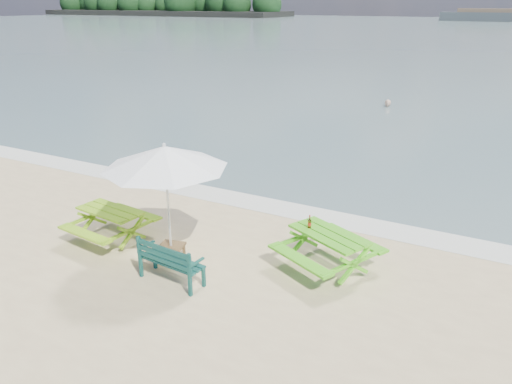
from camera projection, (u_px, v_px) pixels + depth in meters
The scene contains 10 objects.
sea at pixel (501, 33), 78.35m from camera, with size 300.00×300.00×0.00m, color slate.
foam_strip at pixel (277, 207), 12.22m from camera, with size 22.00×0.90×0.01m, color silver.
island_headland at pixel (162, 5), 170.96m from camera, with size 90.00×22.00×7.60m.
picnic_table_left at pixel (111, 225), 10.47m from camera, with size 1.60×1.74×0.68m.
picnic_table_right at pixel (328, 252), 9.33m from camera, with size 2.08×2.16×0.72m.
park_bench at pixel (172, 269), 8.93m from camera, with size 1.30×0.54×0.78m.
side_table at pixel (171, 252), 9.72m from camera, with size 0.56×0.56×0.30m.
patio_umbrella at pixel (165, 157), 9.02m from camera, with size 2.79×2.79×2.30m.
beer_bottle at pixel (309, 224), 9.41m from camera, with size 0.06×0.06×0.25m.
swimmer at pixel (386, 117), 24.07m from camera, with size 0.63×0.42×1.69m.
Camera 1 is at (4.89, -5.57, 4.74)m, focal length 35.00 mm.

